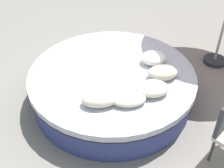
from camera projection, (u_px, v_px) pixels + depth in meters
The scene contains 7 objects.
ground_plane at pixel (112, 99), 5.12m from camera, with size 16.00×16.00×0.00m, color gray.
round_bed at pixel (112, 86), 4.94m from camera, with size 2.70×2.70×0.57m.
throw_pillow_0 at pixel (100, 99), 4.13m from camera, with size 0.52×0.31×0.20m, color beige.
throw_pillow_1 at pixel (129, 99), 4.16m from camera, with size 0.49×0.30×0.15m, color beige.
throw_pillow_2 at pixel (152, 89), 4.31m from camera, with size 0.49×0.35×0.19m, color beige.
throw_pillow_3 at pixel (163, 73), 4.60m from camera, with size 0.47×0.31×0.21m, color beige.
throw_pillow_4 at pixel (154, 58), 4.91m from camera, with size 0.41×0.35×0.20m, color white.
Camera 1 is at (0.44, 3.78, 3.44)m, focal length 47.73 mm.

